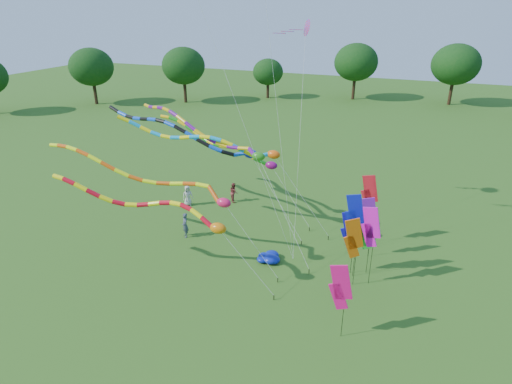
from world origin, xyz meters
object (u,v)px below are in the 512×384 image
at_px(person_b, 185,225).
at_px(person_c, 234,192).
at_px(person_a, 188,196).
at_px(tube_kite_orange, 153,178).
at_px(blue_nylon_heap, 271,255).
at_px(tube_kite_red, 159,209).

height_order(person_b, person_c, person_b).
bearing_deg(person_a, person_c, -11.16).
xyz_separation_m(person_a, person_c, (3.10, 2.02, -0.03)).
bearing_deg(tube_kite_orange, blue_nylon_heap, 18.41).
distance_m(tube_kite_orange, person_c, 10.04).
xyz_separation_m(person_b, person_c, (0.72, 6.49, -0.08)).
xyz_separation_m(tube_kite_red, person_c, (-0.58, 11.03, -3.64)).
bearing_deg(blue_nylon_heap, person_c, 129.30).
height_order(blue_nylon_heap, person_c, person_c).
relative_size(tube_kite_red, blue_nylon_heap, 7.68).
bearing_deg(person_c, person_a, 86.17).
relative_size(tube_kite_red, tube_kite_orange, 0.82).
relative_size(blue_nylon_heap, person_b, 0.95).
bearing_deg(tube_kite_orange, person_b, 81.33).
xyz_separation_m(blue_nylon_heap, person_c, (-5.66, 6.92, 0.55)).
distance_m(tube_kite_orange, person_b, 5.00).
distance_m(person_a, person_c, 3.70).
relative_size(tube_kite_orange, person_c, 9.73).
distance_m(blue_nylon_heap, person_a, 10.06).
height_order(tube_kite_orange, person_b, tube_kite_orange).
xyz_separation_m(tube_kite_orange, person_c, (1.18, 8.93, -4.42)).
bearing_deg(person_a, blue_nylon_heap, -73.40).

